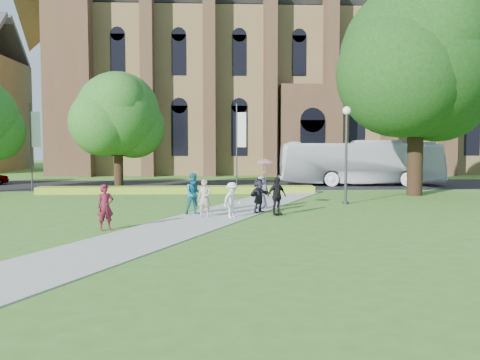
{
  "coord_description": "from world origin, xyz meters",
  "views": [
    {
      "loc": [
        0.38,
        -21.83,
        3.31
      ],
      "look_at": [
        1.6,
        2.52,
        1.6
      ],
      "focal_mm": 40.0,
      "sensor_mm": 36.0,
      "label": 1
    }
  ],
  "objects": [
    {
      "name": "tour_coach",
      "position": [
        11.74,
        18.95,
        1.76
      ],
      "size": [
        12.64,
        3.55,
        3.48
      ],
      "primitive_type": "imported",
      "rotation": [
        0.0,
        0.0,
        1.52
      ],
      "color": "silver",
      "rests_on": "road"
    },
    {
      "name": "cathedral",
      "position": [
        10.0,
        39.73,
        12.98
      ],
      "size": [
        52.6,
        18.25,
        28.0
      ],
      "color": "brown",
      "rests_on": "ground"
    },
    {
      "name": "pedestrian_0",
      "position": [
        -3.69,
        -1.65,
        0.89
      ],
      "size": [
        0.73,
        0.63,
        1.71
      ],
      "primitive_type": "imported",
      "rotation": [
        0.0,
        0.0,
        0.42
      ],
      "color": "maroon",
      "rests_on": "footpath"
    },
    {
      "name": "pedestrian_4",
      "position": [
        2.77,
        4.46,
        0.86
      ],
      "size": [
        0.91,
        0.71,
        1.63
      ],
      "primitive_type": "imported",
      "rotation": [
        0.0,
        0.0,
        0.27
      ],
      "color": "slate",
      "rests_on": "footpath"
    },
    {
      "name": "pedestrian_5",
      "position": [
        2.5,
        3.04,
        0.84
      ],
      "size": [
        1.35,
        1.4,
        1.59
      ],
      "primitive_type": "imported",
      "rotation": [
        0.0,
        0.0,
        0.82
      ],
      "color": "#232128",
      "rests_on": "footpath"
    },
    {
      "name": "pedestrian_3",
      "position": [
        3.24,
        2.12,
        0.91
      ],
      "size": [
        1.09,
        0.88,
        1.73
      ],
      "primitive_type": "imported",
      "rotation": [
        0.0,
        0.0,
        0.53
      ],
      "color": "black",
      "rests_on": "footpath"
    },
    {
      "name": "ground",
      "position": [
        0.0,
        0.0,
        0.0
      ],
      "size": [
        160.0,
        160.0,
        0.0
      ],
      "primitive_type": "plane",
      "color": "#426B20",
      "rests_on": "ground"
    },
    {
      "name": "street_tree_1",
      "position": [
        -6.0,
        14.5,
        5.22
      ],
      "size": [
        5.6,
        5.6,
        8.05
      ],
      "color": "#332114",
      "rests_on": "ground"
    },
    {
      "name": "streetlamp",
      "position": [
        7.5,
        6.5,
        3.3
      ],
      "size": [
        0.44,
        0.44,
        5.24
      ],
      "color": "#38383D",
      "rests_on": "ground"
    },
    {
      "name": "flower_hedge",
      "position": [
        -2.0,
        13.2,
        0.23
      ],
      "size": [
        18.0,
        1.4,
        0.45
      ],
      "primitive_type": "cube",
      "color": "yellow",
      "rests_on": "ground"
    },
    {
      "name": "large_tree",
      "position": [
        13.0,
        11.0,
        8.37
      ],
      "size": [
        9.6,
        9.6,
        13.2
      ],
      "color": "#332114",
      "rests_on": "ground"
    },
    {
      "name": "footpath",
      "position": [
        0.0,
        1.0,
        0.02
      ],
      "size": [
        15.58,
        28.54,
        0.04
      ],
      "primitive_type": "cube",
      "rotation": [
        0.0,
        0.0,
        -0.44
      ],
      "color": "#B2B2A8",
      "rests_on": "ground"
    },
    {
      "name": "pedestrian_2",
      "position": [
        1.19,
        1.36,
        0.81
      ],
      "size": [
        1.12,
        1.1,
        1.54
      ],
      "primitive_type": "imported",
      "rotation": [
        0.0,
        0.0,
        0.76
      ],
      "color": "white",
      "rests_on": "footpath"
    },
    {
      "name": "parasol",
      "position": [
        2.95,
        4.56,
        2.04
      ],
      "size": [
        0.88,
        0.88,
        0.74
      ],
      "primitive_type": "imported",
      "rotation": [
        0.0,
        0.0,
        -0.05
      ],
      "color": "#C88DA1",
      "rests_on": "pedestrian_4"
    },
    {
      "name": "banner_pole_1",
      "position": [
        -11.89,
        15.2,
        3.39
      ],
      "size": [
        0.7,
        0.1,
        6.0
      ],
      "color": "#38383D",
      "rests_on": "ground"
    },
    {
      "name": "banner_pole_0",
      "position": [
        2.11,
        15.2,
        3.39
      ],
      "size": [
        0.7,
        0.1,
        6.0
      ],
      "color": "#38383D",
      "rests_on": "ground"
    },
    {
      "name": "road",
      "position": [
        0.0,
        20.0,
        0.01
      ],
      "size": [
        160.0,
        10.0,
        0.02
      ],
      "primitive_type": "cube",
      "color": "black",
      "rests_on": "ground"
    },
    {
      "name": "pedestrian_1",
      "position": [
        -0.5,
        2.48,
        0.98
      ],
      "size": [
        1.05,
        0.91,
        1.88
      ],
      "primitive_type": "imported",
      "rotation": [
        0.0,
        0.0,
        0.24
      ],
      "color": "#18687C",
      "rests_on": "footpath"
    },
    {
      "name": "pedestrian_6",
      "position": [
        -0.01,
        1.6,
        0.87
      ],
      "size": [
        0.66,
        0.48,
        1.66
      ],
      "primitive_type": "imported",
      "rotation": [
        0.0,
        0.0,
        -0.15
      ],
      "color": "#9F9685",
      "rests_on": "footpath"
    }
  ]
}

